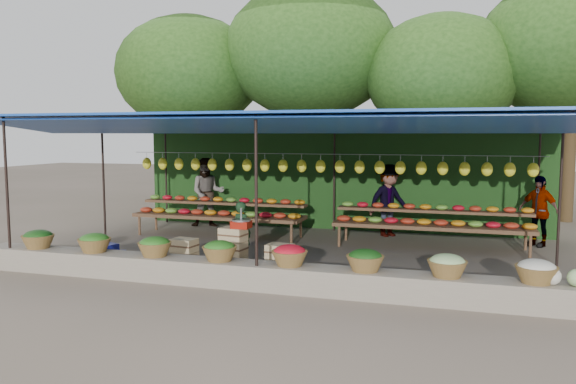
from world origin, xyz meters
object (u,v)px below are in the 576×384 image
(weighing_scale, at_px, (241,223))
(blue_crate_back, at_px, (113,258))
(vendor_seated, at_px, (242,232))
(blue_crate_front, at_px, (104,251))
(crate_counter, at_px, (232,252))

(weighing_scale, distance_m, blue_crate_back, 2.59)
(vendor_seated, height_order, blue_crate_front, vendor_seated)
(blue_crate_front, bearing_deg, weighing_scale, 16.72)
(blue_crate_back, bearing_deg, vendor_seated, -1.35)
(blue_crate_front, bearing_deg, crate_counter, 16.64)
(weighing_scale, xyz_separation_m, vendor_seated, (-0.20, 0.54, -0.26))
(weighing_scale, relative_size, blue_crate_back, 0.85)
(crate_counter, distance_m, weighing_scale, 0.58)
(blue_crate_front, relative_size, blue_crate_back, 1.14)
(vendor_seated, xyz_separation_m, blue_crate_back, (-2.25, -0.92, -0.46))
(weighing_scale, bearing_deg, vendor_seated, 110.71)
(blue_crate_front, xyz_separation_m, blue_crate_back, (0.51, -0.44, -0.02))
(crate_counter, relative_size, blue_crate_back, 5.45)
(crate_counter, height_order, blue_crate_back, crate_counter)
(vendor_seated, bearing_deg, blue_crate_back, 46.79)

